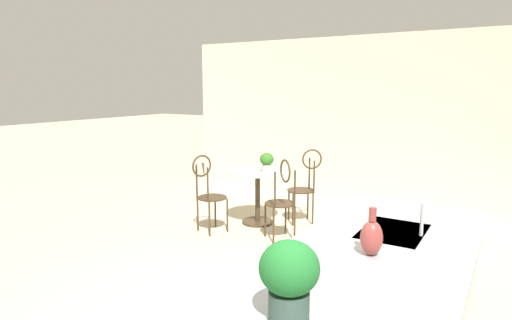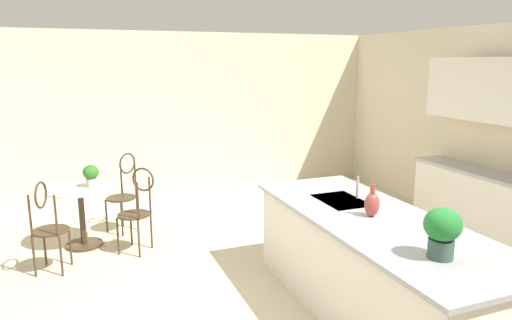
# 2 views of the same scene
# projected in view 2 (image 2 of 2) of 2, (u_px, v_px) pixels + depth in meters

# --- Properties ---
(ground_plane) EXTENTS (40.00, 40.00, 0.00)m
(ground_plane) POSITION_uv_depth(u_px,v_px,m) (270.00, 317.00, 4.12)
(ground_plane) COLOR beige
(wall_left_window) EXTENTS (0.12, 7.80, 2.70)m
(wall_left_window) POSITION_uv_depth(u_px,v_px,m) (170.00, 115.00, 7.71)
(wall_left_window) COLOR beige
(wall_left_window) RESTS_ON ground
(kitchen_island) EXTENTS (2.80, 1.06, 0.92)m
(kitchen_island) POSITION_uv_depth(u_px,v_px,m) (372.00, 267.00, 4.05)
(kitchen_island) COLOR white
(kitchen_island) RESTS_ON ground
(back_counter_run) EXTENTS (2.44, 0.64, 1.52)m
(back_counter_run) POSITION_uv_depth(u_px,v_px,m) (503.00, 210.00, 5.53)
(back_counter_run) COLOR white
(back_counter_run) RESTS_ON ground
(bistro_table) EXTENTS (0.80, 0.80, 0.74)m
(bistro_table) POSITION_uv_depth(u_px,v_px,m) (82.00, 211.00, 5.62)
(bistro_table) COLOR #3D2D1E
(bistro_table) RESTS_ON ground
(chair_near_window) EXTENTS (0.53, 0.53, 1.04)m
(chair_near_window) POSITION_uv_depth(u_px,v_px,m) (124.00, 189.00, 6.13)
(chair_near_window) COLOR #3D2D1E
(chair_near_window) RESTS_ON ground
(chair_by_island) EXTENTS (0.52, 0.48, 1.04)m
(chair_by_island) POSITION_uv_depth(u_px,v_px,m) (47.00, 222.00, 4.86)
(chair_by_island) COLOR #3D2D1E
(chair_by_island) RESTS_ON ground
(chair_toward_desk) EXTENTS (0.53, 0.53, 1.04)m
(chair_toward_desk) POSITION_uv_depth(u_px,v_px,m) (138.00, 206.00, 5.41)
(chair_toward_desk) COLOR #3D2D1E
(chair_toward_desk) RESTS_ON ground
(sink_faucet) EXTENTS (0.02, 0.02, 0.22)m
(sink_faucet) POSITION_uv_depth(u_px,v_px,m) (358.00, 187.00, 4.50)
(sink_faucet) COLOR #B2B5BA
(sink_faucet) RESTS_ON kitchen_island
(potted_plant_on_table) EXTENTS (0.19, 0.19, 0.27)m
(potted_plant_on_table) POSITION_uv_depth(u_px,v_px,m) (91.00, 174.00, 5.58)
(potted_plant_on_table) COLOR beige
(potted_plant_on_table) RESTS_ON bistro_table
(potted_plant_counter_far) EXTENTS (0.25, 0.25, 0.36)m
(potted_plant_counter_far) POSITION_uv_depth(u_px,v_px,m) (442.00, 230.00, 3.11)
(potted_plant_counter_far) COLOR #385147
(potted_plant_counter_far) RESTS_ON kitchen_island
(vase_on_counter) EXTENTS (0.13, 0.13, 0.29)m
(vase_on_counter) POSITION_uv_depth(u_px,v_px,m) (372.00, 204.00, 3.98)
(vase_on_counter) COLOR #993D38
(vase_on_counter) RESTS_ON kitchen_island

